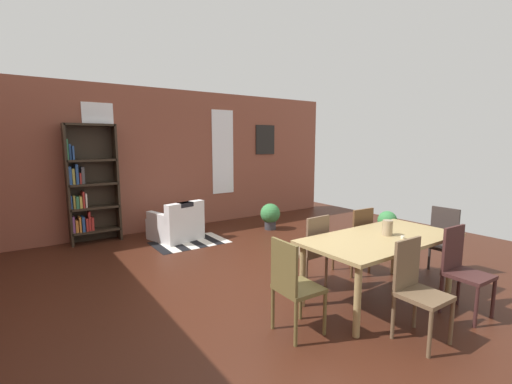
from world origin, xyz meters
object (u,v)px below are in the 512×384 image
(vase_on_table, at_px, (388,228))
(dining_chair_near_right, at_px, (462,268))
(dining_chair_head_right, at_px, (440,239))
(bookshelf_tall, at_px, (89,186))
(potted_plant_corner, at_px, (387,223))
(armchair_white, at_px, (177,225))
(dining_chair_head_left, at_px, (293,284))
(dining_chair_far_left, at_px, (311,249))
(potted_plant_by_shelf, at_px, (270,215))
(dining_chair_near_left, at_px, (417,287))
(dining_table, at_px, (381,243))
(dining_chair_far_right, at_px, (356,238))

(vase_on_table, relative_size, dining_chair_near_right, 0.19)
(dining_chair_head_right, distance_m, bookshelf_tall, 5.89)
(dining_chair_near_right, distance_m, potted_plant_corner, 3.19)
(armchair_white, bearing_deg, dining_chair_head_left, -95.33)
(dining_chair_near_right, bearing_deg, bookshelf_tall, 118.16)
(dining_chair_near_right, distance_m, dining_chair_head_left, 1.92)
(bookshelf_tall, xyz_separation_m, armchair_white, (1.38, -0.71, -0.77))
(dining_chair_far_left, relative_size, bookshelf_tall, 0.43)
(potted_plant_by_shelf, bearing_deg, dining_chair_near_left, -108.61)
(dining_chair_near_right, bearing_deg, dining_table, 121.74)
(dining_chair_far_left, height_order, dining_chair_near_left, same)
(dining_chair_far_right, xyz_separation_m, bookshelf_tall, (-2.80, 3.83, 0.54))
(dining_chair_far_right, bearing_deg, dining_chair_head_right, -37.87)
(dining_table, bearing_deg, bookshelf_tall, 117.58)
(dining_table, relative_size, dining_chair_far_left, 2.05)
(vase_on_table, distance_m, bookshelf_tall, 5.18)
(dining_chair_far_left, distance_m, dining_chair_head_right, 1.92)
(dining_chair_far_left, distance_m, dining_chair_near_left, 1.42)
(dining_chair_near_left, xyz_separation_m, armchair_white, (-0.55, 4.54, -0.23))
(potted_plant_by_shelf, bearing_deg, potted_plant_corner, -47.59)
(dining_table, height_order, potted_plant_corner, dining_table)
(armchair_white, bearing_deg, dining_chair_near_left, -83.07)
(vase_on_table, distance_m, dining_chair_head_right, 1.28)
(potted_plant_corner, bearing_deg, dining_chair_head_left, -156.90)
(dining_chair_near_right, distance_m, dining_chair_far_right, 1.42)
(potted_plant_corner, bearing_deg, dining_chair_near_left, -141.50)
(vase_on_table, bearing_deg, dining_chair_far_left, 127.46)
(dining_chair_head_right, bearing_deg, dining_chair_near_left, -158.16)
(dining_chair_far_left, height_order, dining_chair_head_right, same)
(armchair_white, bearing_deg, dining_chair_far_right, -65.47)
(dining_chair_near_left, xyz_separation_m, dining_chair_head_left, (-0.91, 0.71, 0.00))
(armchair_white, bearing_deg, dining_chair_head_right, -58.61)
(dining_chair_near_right, relative_size, armchair_white, 0.98)
(dining_chair_far_right, relative_size, armchair_white, 0.98)
(dining_chair_far_right, distance_m, potted_plant_by_shelf, 2.76)
(dining_chair_head_left, bearing_deg, potted_plant_by_shelf, 56.03)
(dining_chair_near_right, height_order, bookshelf_tall, bookshelf_tall)
(dining_chair_far_left, distance_m, bookshelf_tall, 4.32)
(dining_chair_far_right, distance_m, bookshelf_tall, 4.78)
(dining_chair_near_left, relative_size, dining_chair_far_right, 1.00)
(dining_chair_head_left, height_order, potted_plant_by_shelf, dining_chair_head_left)
(dining_table, bearing_deg, dining_chair_head_right, 0.12)
(dining_chair_far_right, bearing_deg, armchair_white, 114.53)
(bookshelf_tall, bearing_deg, armchair_white, -27.22)
(dining_chair_head_left, height_order, armchair_white, dining_chair_head_left)
(dining_chair_far_right, xyz_separation_m, armchair_white, (-1.42, 3.12, -0.23))
(dining_table, xyz_separation_m, dining_chair_near_right, (0.44, -0.71, -0.17))
(vase_on_table, distance_m, dining_chair_head_left, 1.50)
(vase_on_table, relative_size, potted_plant_corner, 0.36)
(dining_chair_head_right, height_order, bookshelf_tall, bookshelf_tall)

